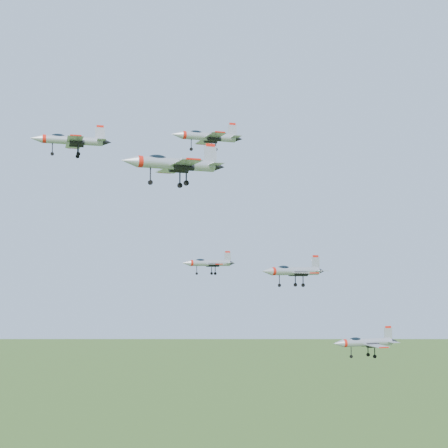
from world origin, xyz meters
name	(u,v)px	position (x,y,z in m)	size (l,w,h in m)	color
jet_lead	(70,140)	(-16.55, 11.59, 136.25)	(13.59, 11.41, 3.64)	#9498A0
jet_left_high	(207,136)	(1.41, -4.83, 135.51)	(12.02, 10.03, 3.21)	#9498A0
jet_right_high	(173,163)	(-11.15, -21.18, 127.71)	(13.90, 11.51, 3.71)	#9498A0
jet_left_low	(208,263)	(8.87, 9.96, 115.38)	(10.52, 8.74, 2.81)	#9498A0
jet_right_low	(293,271)	(13.84, -10.71, 113.98)	(11.98, 9.83, 3.21)	#9498A0
jet_trail	(365,342)	(32.86, -5.06, 101.16)	(12.98, 10.89, 3.48)	#9498A0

